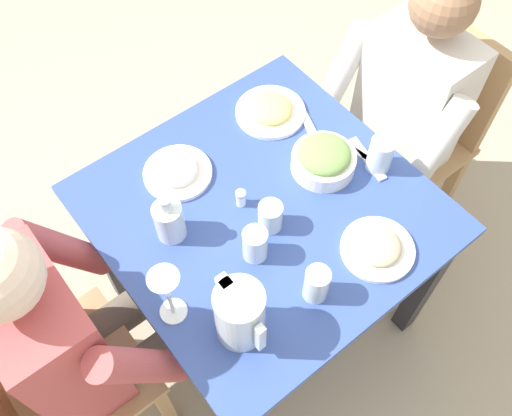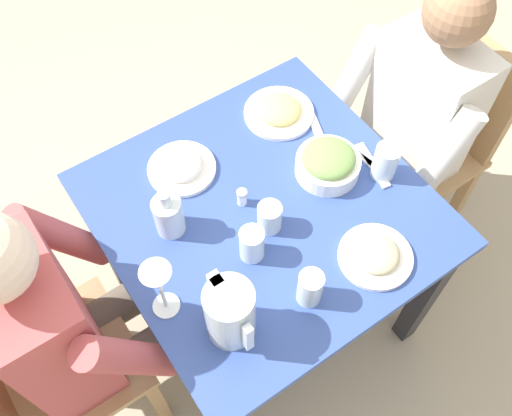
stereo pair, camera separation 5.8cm
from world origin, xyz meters
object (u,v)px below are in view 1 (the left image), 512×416
Objects in this scene: salad_bowl at (324,159)px; salt_shaker at (241,198)px; water_glass_far_right at (270,216)px; water_pitcher at (240,314)px; plate_yoghurt at (177,171)px; water_glass_center at (255,244)px; diner_far at (389,124)px; water_glass_near_left at (316,284)px; wine_glass at (166,288)px; plate_fries at (270,110)px; oil_carafe at (170,222)px; plate_beans at (378,248)px; water_glass_near_right at (380,154)px; chair_far at (420,124)px; dining_table at (263,229)px; chair_near at (39,392)px; diner_near at (91,328)px.

salad_bowl reaches higher than salt_shaker.
water_glass_far_right is 0.11m from salt_shaker.
water_pitcher is 3.52× the size of salt_shaker.
water_glass_center is (0.34, 0.01, 0.03)m from plate_yoghurt.
water_glass_center is at bearing -78.49° from diner_far.
water_glass_near_left is 0.37m from wine_glass.
water_glass_near_left is (0.54, -0.30, 0.04)m from plate_fries.
plate_fries is 2.01× the size of water_glass_near_left.
oil_carafe is (-0.19, -0.14, 0.00)m from water_glass_center.
wine_glass is 3.63× the size of salt_shaker.
water_glass_near_left is at bearing -93.08° from plate_beans.
salad_bowl is at bearing 103.09° from water_glass_far_right.
diner_far reaches higher than salt_shaker.
water_glass_near_right is (0.10, 0.13, 0.01)m from salad_bowl.
salt_shaker is at bearing -91.29° from diner_far.
plate_fries is (-0.50, 0.50, -0.08)m from water_pitcher.
chair_far is 0.84m from salt_shaker.
wine_glass is at bearing -80.10° from salad_bowl.
diner_far is 7.03× the size of oil_carafe.
wine_glass is at bearing -74.57° from dining_table.
salad_bowl is 0.95× the size of wine_glass.
chair_near and chair_far have the same top height.
water_glass_near_right is at bearing 52.98° from salad_bowl.
water_pitcher is at bearing -3.58° from oil_carafe.
water_pitcher is 0.21m from water_glass_near_left.
wine_glass reaches higher than salad_bowl.
chair_near is 15.94× the size of salt_shaker.
plate_yoghurt is at bearing -156.99° from salt_shaker.
dining_table is at bearing -42.33° from plate_fries.
salt_shaker is at bearing 91.63° from chair_near.
diner_far reaches higher than plate_beans.
diner_near is at bearing -89.70° from chair_far.
diner_near reaches higher than wine_glass.
plate_beans is 1.91× the size of water_glass_center.
diner_far reaches higher than water_glass_near_left.
chair_far is 4.39× the size of wine_glass.
water_pitcher is 0.96× the size of plate_beans.
water_glass_center is (0.00, -0.46, -0.00)m from water_glass_near_right.
oil_carafe is at bearing -110.04° from dining_table.
water_glass_near_left is 0.66× the size of oil_carafe.
oil_carafe is at bearing -107.36° from water_glass_near_right.
chair_near reaches higher than plate_yoghurt.
plate_yoghurt is 2.26× the size of water_glass_far_right.
chair_far reaches higher than water_glass_far_right.
water_glass_near_right is (0.13, -0.41, 0.28)m from chair_far.
chair_near reaches higher than water_glass_near_left.
diner_far is (-0.01, 1.11, 0.00)m from diner_near.
dining_table is at bearing 132.18° from water_pitcher.
chair_near is 0.59m from oil_carafe.
chair_far reaches higher than plate_yoghurt.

